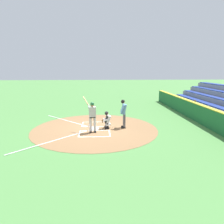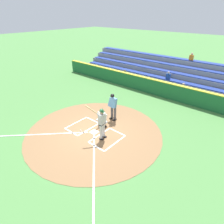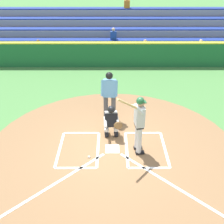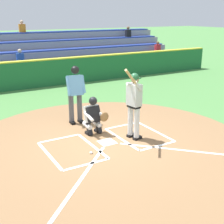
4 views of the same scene
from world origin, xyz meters
name	(u,v)px [view 4 (image 4 of 4)]	position (x,y,z in m)	size (l,w,h in m)	color
ground_plane	(107,143)	(0.00, 0.00, 0.00)	(120.00, 120.00, 0.00)	#4C8442
dirt_circle	(107,142)	(0.00, 0.00, 0.01)	(8.00, 8.00, 0.01)	olive
home_plate_and_chalk	(124,154)	(0.00, 0.88, 0.01)	(7.93, 4.91, 0.01)	white
batter	(134,101)	(-0.78, 0.13, 1.10)	(0.88, 0.82, 2.13)	silver
catcher	(93,115)	(0.02, -0.77, 0.59)	(0.62, 0.61, 1.13)	black
plate_umpire	(75,91)	(0.10, -1.86, 1.08)	(0.60, 0.44, 1.86)	#4C4C51
baseball	(91,153)	(0.70, 0.43, 0.04)	(0.07, 0.07, 0.07)	white
backstop_wall	(29,74)	(0.00, -7.50, 0.65)	(22.00, 0.36, 1.31)	#1E6033
bleacher_stand	(13,61)	(-0.01, -10.76, 0.85)	(20.00, 4.25, 3.00)	gray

